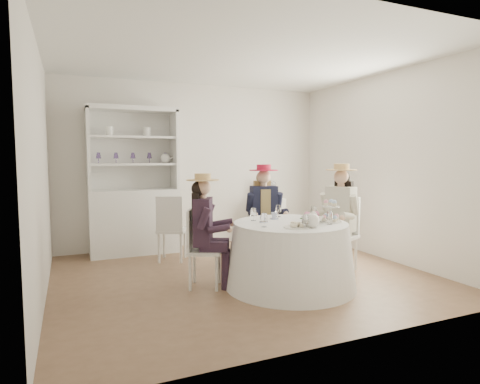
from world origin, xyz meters
name	(u,v)px	position (x,y,z in m)	size (l,w,h in m)	color
ground	(243,275)	(0.00, 0.00, 0.00)	(4.50, 4.50, 0.00)	brown
ceiling	(243,56)	(0.00, 0.00, 2.70)	(4.50, 4.50, 0.00)	white
wall_back	(196,165)	(0.00, 2.00, 1.35)	(4.50, 4.50, 0.00)	silver
wall_front	(346,175)	(0.00, -2.00, 1.35)	(4.50, 4.50, 0.00)	silver
wall_left	(40,171)	(-2.25, 0.00, 1.35)	(4.50, 4.50, 0.00)	silver
wall_right	(385,167)	(2.25, 0.00, 1.35)	(4.50, 4.50, 0.00)	silver
tea_table	(290,255)	(0.33, -0.60, 0.37)	(1.50, 1.50, 0.75)	white
hutch	(134,202)	(-1.07, 1.77, 0.80)	(1.51, 0.97, 2.24)	silver
side_table	(268,219)	(1.25, 1.75, 0.39)	(0.50, 0.50, 0.78)	silver
hatbox	(268,190)	(1.25, 1.75, 0.92)	(0.28, 0.28, 0.28)	black
guest_left	(205,224)	(-0.58, -0.24, 0.74)	(0.55, 0.50, 1.31)	silver
guest_mid	(264,208)	(0.47, 0.37, 0.79)	(0.52, 0.55, 1.39)	silver
guest_right	(340,211)	(1.25, -0.28, 0.79)	(0.59, 0.54, 1.41)	silver
spare_chair	(171,226)	(-0.67, 1.02, 0.51)	(0.52, 0.52, 0.95)	silver
teacup_a	(264,219)	(0.05, -0.47, 0.78)	(0.09, 0.09, 0.07)	white
teacup_b	(274,216)	(0.27, -0.31, 0.78)	(0.08, 0.08, 0.07)	white
teacup_c	(310,217)	(0.63, -0.53, 0.78)	(0.08, 0.08, 0.06)	white
flower_bowl	(311,220)	(0.53, -0.71, 0.77)	(0.22, 0.22, 0.06)	white
flower_arrangement	(311,216)	(0.53, -0.72, 0.83)	(0.17, 0.18, 0.07)	pink
table_teapot	(312,221)	(0.37, -0.97, 0.82)	(0.23, 0.16, 0.17)	white
sandwich_plate	(297,226)	(0.21, -0.93, 0.76)	(0.28, 0.28, 0.06)	white
cupcake_stand	(330,214)	(0.78, -0.74, 0.84)	(0.27, 0.27, 0.25)	white
stemware_set	(291,216)	(0.33, -0.60, 0.82)	(0.90, 0.94, 0.15)	white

